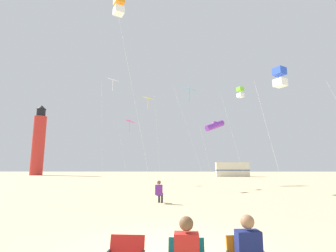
{
  "coord_description": "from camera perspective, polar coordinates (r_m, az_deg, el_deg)",
  "views": [
    {
      "loc": [
        0.08,
        -5.95,
        1.84
      ],
      "look_at": [
        -0.15,
        13.44,
        5.06
      ],
      "focal_mm": 26.62,
      "sensor_mm": 36.0,
      "label": 1
    }
  ],
  "objects": [
    {
      "name": "kite_flyer_standing",
      "position": [
        13.38,
        -2.01,
        -14.67
      ],
      "size": [
        0.41,
        0.55,
        1.16
      ],
      "rotation": [
        0.0,
        0.0,
        2.92
      ],
      "color": "#722D99",
      "rests_on": "ground"
    },
    {
      "name": "kite_box_lime",
      "position": [
        28.9,
        16.21,
        7.39
      ],
      "size": [
        2.52,
        2.52,
        10.6
      ],
      "color": "silver",
      "rests_on": "ground"
    },
    {
      "name": "ground",
      "position": [
        6.23,
        -0.1,
        -26.57
      ],
      "size": [
        200.0,
        200.0,
        0.0
      ],
      "primitive_type": "plane",
      "color": "#D3BC8C"
    },
    {
      "name": "rv_van_cream",
      "position": [
        51.98,
        14.47,
        -9.62
      ],
      "size": [
        6.59,
        2.8,
        2.8
      ],
      "rotation": [
        0.0,
        0.0,
        -0.07
      ],
      "color": "beige",
      "rests_on": "ground"
    },
    {
      "name": "kite_diamond_cyan",
      "position": [
        22.47,
        4.87,
        7.74
      ],
      "size": [
        2.78,
        2.13,
        9.02
      ],
      "color": "silver",
      "rests_on": "ground"
    },
    {
      "name": "kite_box_blue",
      "position": [
        16.44,
        24.2,
        10.13
      ],
      "size": [
        1.72,
        1.98,
        7.69
      ],
      "color": "silver",
      "rests_on": "ground"
    },
    {
      "name": "kite_tube_violet",
      "position": [
        29.55,
        10.65,
        0.15
      ],
      "size": [
        2.96,
        2.54,
        7.37
      ],
      "color": "silver",
      "rests_on": "ground"
    },
    {
      "name": "kite_box_orange",
      "position": [
        17.85,
        -11.15,
        25.29
      ],
      "size": [
        2.75,
        2.75,
        12.56
      ],
      "color": "silver",
      "rests_on": "ground"
    },
    {
      "name": "kite_diamond_white",
      "position": [
        26.12,
        -12.7,
        9.36
      ],
      "size": [
        1.86,
        1.86,
        10.82
      ],
      "color": "silver",
      "rests_on": "ground"
    },
    {
      "name": "lighthouse_distant",
      "position": [
        66.98,
        -27.51,
        -3.22
      ],
      "size": [
        2.8,
        2.8,
        16.8
      ],
      "color": "red",
      "rests_on": "ground"
    },
    {
      "name": "kite_diamond_gold",
      "position": [
        26.69,
        -4.45,
        5.63
      ],
      "size": [
        1.96,
        2.12,
        9.33
      ],
      "color": "silver",
      "rests_on": "ground"
    },
    {
      "name": "kite_diamond_rainbow",
      "position": [
        29.58,
        -8.85,
        0.64
      ],
      "size": [
        2.03,
        2.03,
        7.41
      ],
      "color": "silver",
      "rests_on": "ground"
    }
  ]
}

